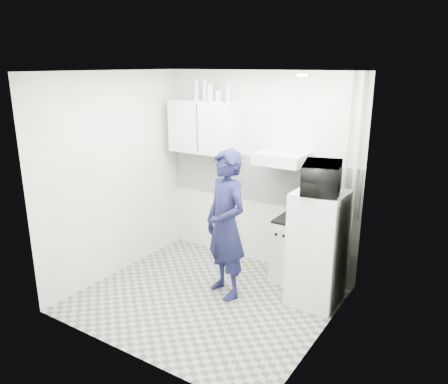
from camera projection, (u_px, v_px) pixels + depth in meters
The scene contains 22 objects.
floor at pixel (206, 298), 5.18m from camera, with size 2.80×2.80×0.00m, color gray.
ceiling at pixel (203, 71), 4.45m from camera, with size 2.80×2.80×0.00m, color white.
wall_back at pixel (259, 171), 5.82m from camera, with size 2.80×2.80×0.00m, color silver.
wall_left at pixel (115, 176), 5.54m from camera, with size 2.60×2.60×0.00m, color silver.
wall_right at pixel (327, 216), 4.09m from camera, with size 2.60×2.60×0.00m, color silver.
person at pixel (226, 225), 5.05m from camera, with size 0.64×0.42×1.76m, color #121434.
stove at pixel (295, 251), 5.52m from camera, with size 0.50×0.50×0.80m, color silver.
fridge at pixel (317, 248), 4.94m from camera, with size 0.55×0.55×1.33m, color silver.
stove_top at pixel (297, 220), 5.41m from camera, with size 0.48×0.48×0.03m, color black.
saucepan at pixel (302, 214), 5.42m from camera, with size 0.16×0.16×0.09m, color silver.
microwave at pixel (322, 178), 4.70m from camera, with size 0.40×0.59×0.32m, color black.
bottle_c at pixel (196, 90), 5.84m from camera, with size 0.07×0.07×0.28m, color #B2B7BC.
bottle_d at pixel (205, 90), 5.77m from camera, with size 0.06×0.06×0.27m, color #B2B7BC.
canister_a at pixel (211, 93), 5.73m from camera, with size 0.09×0.09×0.21m, color #B2B7BC.
canister_b at pixel (218, 96), 5.68m from camera, with size 0.08×0.08×0.15m, color #B2B7BC.
bottle_e at pixel (229, 92), 5.58m from camera, with size 0.06×0.06×0.24m, color #B2B7BC.
upper_cabinet at pixel (205, 127), 5.91m from camera, with size 1.00×0.35×0.70m, color silver.
range_hood at pixel (282, 158), 5.31m from camera, with size 0.60×0.50×0.14m, color silver.
backsplash at pixel (258, 178), 5.84m from camera, with size 2.74×0.03×0.60m, color white.
pipe_a at pixel (354, 186), 5.08m from camera, with size 0.05×0.05×2.60m, color silver.
pipe_b at pixel (344, 185), 5.14m from camera, with size 0.04×0.04×2.60m, color silver.
ceiling_spot_fixture at pixel (302, 75), 4.10m from camera, with size 0.10×0.10×0.02m, color white.
Camera 1 is at (2.67, -3.76, 2.68)m, focal length 35.00 mm.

